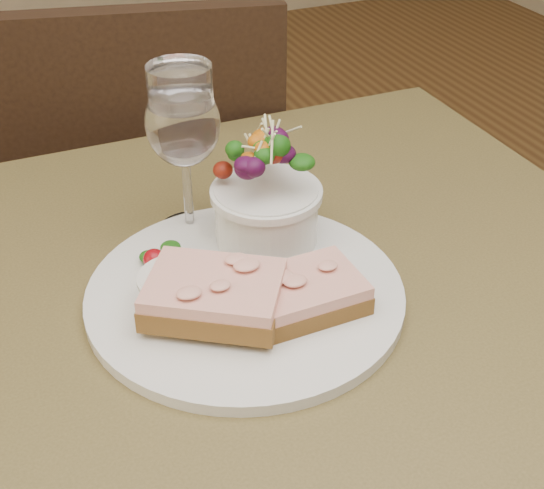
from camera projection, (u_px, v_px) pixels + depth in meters
name	position (u px, v px, depth m)	size (l,w,h in m)	color
cafe_table	(285.00, 381.00, 0.78)	(0.80, 0.80, 0.75)	#493F1F
chair_far	(159.00, 294.00, 1.47)	(0.50, 0.50, 0.90)	black
dinner_plate	(245.00, 294.00, 0.73)	(0.30, 0.30, 0.01)	silver
sandwich_front	(305.00, 293.00, 0.69)	(0.10, 0.08, 0.03)	#4F2F15
sandwich_back	(215.00, 295.00, 0.68)	(0.15, 0.14, 0.03)	#4F2F15
ramekin	(177.00, 290.00, 0.69)	(0.07, 0.07, 0.04)	silver
salad_bowl	(266.00, 190.00, 0.76)	(0.11, 0.11, 0.13)	silver
garnish	(162.00, 256.00, 0.75)	(0.05, 0.04, 0.02)	#0E3309
wine_glass	(183.00, 128.00, 0.76)	(0.08, 0.08, 0.18)	white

